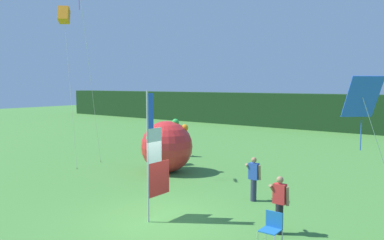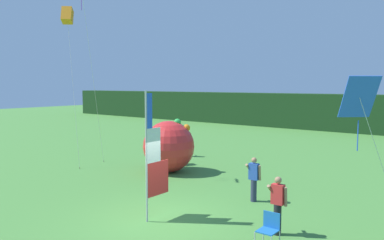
% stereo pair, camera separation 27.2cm
% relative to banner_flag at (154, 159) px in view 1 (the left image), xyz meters
% --- Properties ---
extents(ground_plane, '(120.00, 120.00, 0.00)m').
position_rel_banner_flag_xyz_m(ground_plane, '(0.22, 0.08, -1.97)').
color(ground_plane, '#478438').
extents(distant_treeline, '(80.00, 2.40, 3.40)m').
position_rel_banner_flag_xyz_m(distant_treeline, '(0.22, 27.56, -0.27)').
color(distant_treeline, '#193819').
rests_on(distant_treeline, ground).
extents(banner_flag, '(0.06, 1.03, 4.11)m').
position_rel_banner_flag_xyz_m(banner_flag, '(0.00, 0.00, 0.00)').
color(banner_flag, '#B7B7BC').
rests_on(banner_flag, ground).
extents(person_near_banner, '(0.55, 0.48, 1.69)m').
position_rel_banner_flag_xyz_m(person_near_banner, '(3.67, 1.26, -1.07)').
color(person_near_banner, black).
rests_on(person_near_banner, ground).
extents(person_mid_field, '(0.55, 0.48, 1.72)m').
position_rel_banner_flag_xyz_m(person_mid_field, '(-6.16, 8.85, -1.05)').
color(person_mid_field, black).
rests_on(person_mid_field, ground).
extents(person_far_right, '(0.55, 0.48, 1.64)m').
position_rel_banner_flag_xyz_m(person_far_right, '(1.60, 3.63, -1.10)').
color(person_far_right, '#2D334C').
rests_on(person_far_right, ground).
extents(inflatable_balloon, '(2.52, 2.57, 2.62)m').
position_rel_banner_flag_xyz_m(inflatable_balloon, '(-4.04, 5.31, -0.70)').
color(inflatable_balloon, red).
rests_on(inflatable_balloon, ground).
extents(folding_chair, '(0.51, 0.51, 0.89)m').
position_rel_banner_flag_xyz_m(folding_chair, '(3.84, 0.41, -1.45)').
color(folding_chair, '#BCBCC1').
rests_on(folding_chair, ground).
extents(kite_orange_box_0, '(2.14, 1.15, 8.43)m').
position_rel_banner_flag_xyz_m(kite_orange_box_0, '(-9.75, 3.68, 5.96)').
color(kite_orange_box_0, brown).
rests_on(kite_orange_box_0, ground).
extents(kite_blue_diamond_3, '(1.56, 1.63, 4.48)m').
position_rel_banner_flag_xyz_m(kite_blue_diamond_3, '(5.98, 0.53, 1.93)').
color(kite_blue_diamond_3, brown).
rests_on(kite_blue_diamond_3, ground).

